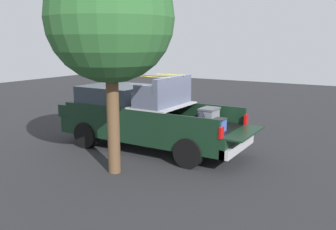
{
  "coord_description": "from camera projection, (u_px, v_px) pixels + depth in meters",
  "views": [
    {
      "loc": [
        -5.84,
        8.72,
        3.16
      ],
      "look_at": [
        -0.6,
        0.0,
        1.1
      ],
      "focal_mm": 38.64,
      "sensor_mm": 36.0,
      "label": 1
    }
  ],
  "objects": [
    {
      "name": "ground_plane",
      "position": [
        151.0,
        149.0,
        10.9
      ],
      "size": [
        40.0,
        40.0,
        0.0
      ],
      "primitive_type": "plane",
      "color": "#262628"
    },
    {
      "name": "pickup_truck",
      "position": [
        141.0,
        117.0,
        10.9
      ],
      "size": [
        6.05,
        2.06,
        2.23
      ],
      "color": "black",
      "rests_on": "ground_plane"
    },
    {
      "name": "tree_background",
      "position": [
        110.0,
        19.0,
        8.21
      ],
      "size": [
        2.95,
        2.95,
        5.17
      ],
      "color": "brown",
      "rests_on": "ground_plane"
    }
  ]
}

